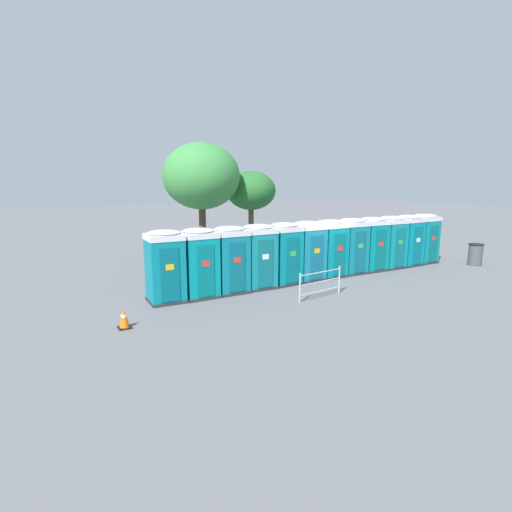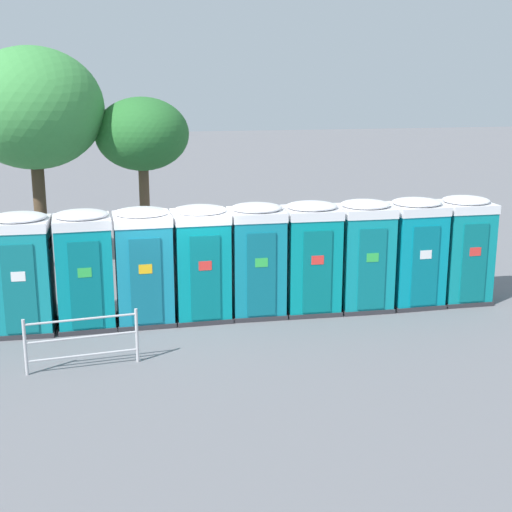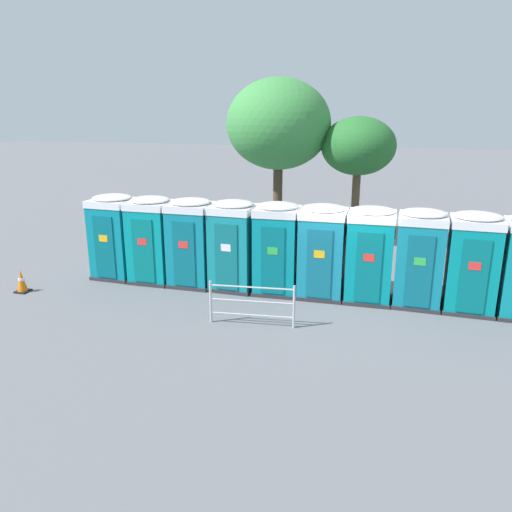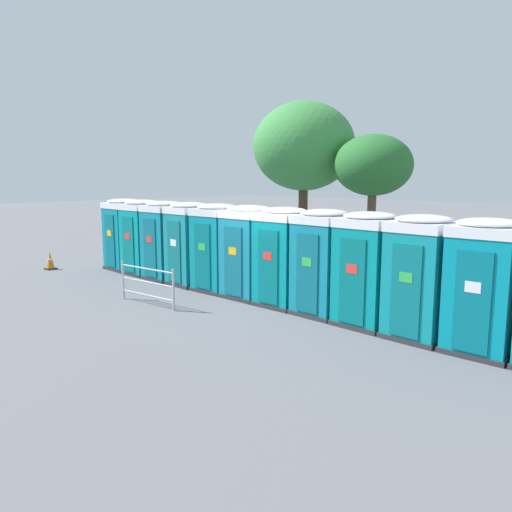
% 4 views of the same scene
% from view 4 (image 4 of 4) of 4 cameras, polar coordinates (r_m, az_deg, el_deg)
% --- Properties ---
extents(ground_plane, '(120.00, 120.00, 0.00)m').
position_cam_4_polar(ground_plane, '(13.57, 1.59, -5.00)').
color(ground_plane, slate).
extents(portapotty_0, '(1.29, 1.26, 2.54)m').
position_cam_4_polar(portapotty_0, '(18.54, -14.80, 2.47)').
color(portapotty_0, '#2D2D33').
rests_on(portapotty_0, ground).
extents(portapotty_1, '(1.23, 1.21, 2.54)m').
position_cam_4_polar(portapotty_1, '(17.46, -12.81, 2.17)').
color(portapotty_1, '#2D2D33').
rests_on(portapotty_1, ground).
extents(portapotty_2, '(1.25, 1.22, 2.54)m').
position_cam_4_polar(portapotty_2, '(16.43, -10.39, 1.83)').
color(portapotty_2, '#2D2D33').
rests_on(portapotty_2, ground).
extents(portapotty_3, '(1.29, 1.25, 2.54)m').
position_cam_4_polar(portapotty_3, '(15.45, -7.61, 1.46)').
color(portapotty_3, '#2D2D33').
rests_on(portapotty_3, ground).
extents(portapotty_4, '(1.23, 1.23, 2.54)m').
position_cam_4_polar(portapotty_4, '(14.50, -4.47, 1.03)').
color(portapotty_4, '#2D2D33').
rests_on(portapotty_4, ground).
extents(portapotty_5, '(1.24, 1.21, 2.54)m').
position_cam_4_polar(portapotty_5, '(13.61, -0.90, 0.54)').
color(portapotty_5, '#2D2D33').
rests_on(portapotty_5, ground).
extents(portapotty_6, '(1.22, 1.21, 2.54)m').
position_cam_4_polar(portapotty_6, '(12.77, 3.11, -0.02)').
color(portapotty_6, '#2D2D33').
rests_on(portapotty_6, ground).
extents(portapotty_7, '(1.26, 1.25, 2.54)m').
position_cam_4_polar(portapotty_7, '(12.00, 7.65, -0.67)').
color(portapotty_7, '#2D2D33').
rests_on(portapotty_7, ground).
extents(portapotty_8, '(1.28, 1.25, 2.54)m').
position_cam_4_polar(portapotty_8, '(11.27, 12.64, -1.42)').
color(portapotty_8, '#2D2D33').
rests_on(portapotty_8, ground).
extents(portapotty_9, '(1.24, 1.24, 2.54)m').
position_cam_4_polar(portapotty_9, '(10.65, 18.28, -2.25)').
color(portapotty_9, '#2D2D33').
rests_on(portapotty_9, ground).
extents(portapotty_10, '(1.23, 1.21, 2.54)m').
position_cam_4_polar(portapotty_10, '(10.19, 24.65, -3.11)').
color(portapotty_10, '#2D2D33').
rests_on(portapotty_10, ground).
extents(street_tree_0, '(2.67, 2.67, 4.74)m').
position_cam_4_polar(street_tree_0, '(17.68, 13.24, 9.96)').
color(street_tree_0, brown).
rests_on(street_tree_0, ground).
extents(street_tree_1, '(3.84, 3.84, 6.10)m').
position_cam_4_polar(street_tree_1, '(19.28, 5.49, 12.30)').
color(street_tree_1, '#4C3826').
rests_on(street_tree_1, ground).
extents(traffic_cone, '(0.36, 0.36, 0.64)m').
position_cam_4_polar(traffic_cone, '(19.45, -22.46, -0.51)').
color(traffic_cone, black).
rests_on(traffic_cone, ground).
extents(event_barrier, '(2.05, 0.24, 1.05)m').
position_cam_4_polar(event_barrier, '(13.22, -12.35, -3.06)').
color(event_barrier, '#B7B7BC').
rests_on(event_barrier, ground).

